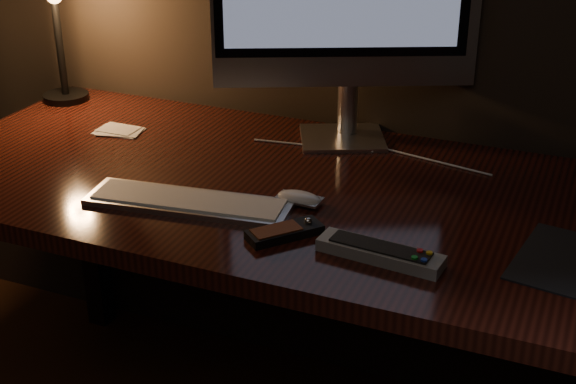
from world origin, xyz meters
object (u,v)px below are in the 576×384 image
at_px(media_remote, 285,232).
at_px(tv_remote, 380,252).
at_px(desk_lamp, 54,1).
at_px(desk, 290,222).
at_px(mouse, 299,200).
at_px(keyboard, 188,202).

distance_m(media_remote, tv_remote, 0.19).
bearing_deg(desk_lamp, desk, -31.81).
distance_m(mouse, tv_remote, 0.26).
bearing_deg(tv_remote, desk, 140.10).
distance_m(mouse, media_remote, 0.14).
bearing_deg(media_remote, desk_lamp, 101.54).
height_order(keyboard, media_remote, media_remote).
bearing_deg(desk, tv_remote, -45.34).
xyz_separation_m(mouse, media_remote, (0.03, -0.14, 0.00)).
height_order(desk, media_remote, media_remote).
bearing_deg(keyboard, mouse, 16.96).
bearing_deg(tv_remote, desk_lamp, 160.93).
bearing_deg(desk_lamp, tv_remote, -43.47).
bearing_deg(media_remote, keyboard, 118.72).
relative_size(desk, desk_lamp, 3.93).
xyz_separation_m(media_remote, desk_lamp, (-0.82, 0.45, 0.26)).
relative_size(keyboard, desk_lamp, 1.01).
bearing_deg(keyboard, media_remote, -19.01).
xyz_separation_m(tv_remote, desk_lamp, (-1.01, 0.46, 0.26)).
height_order(keyboard, desk_lamp, desk_lamp).
relative_size(mouse, tv_remote, 0.40).
bearing_deg(desk_lamp, mouse, -40.36).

